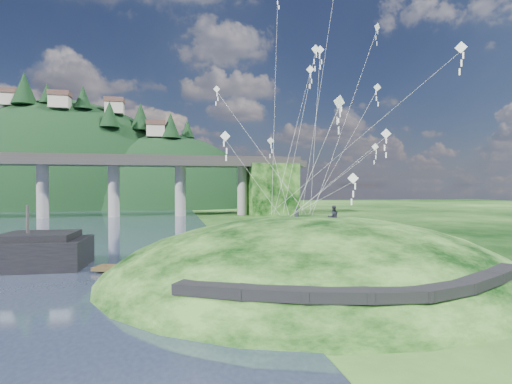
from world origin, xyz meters
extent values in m
plane|color=black|center=(0.00, 0.00, 0.00)|extent=(320.00, 320.00, 0.00)
ellipsoid|color=black|center=(8.00, 2.00, -1.50)|extent=(36.00, 32.00, 13.00)
cube|color=black|center=(-1.50, -8.00, 2.03)|extent=(4.32, 3.62, 0.71)
cube|color=black|center=(1.50, -9.65, 2.09)|extent=(4.10, 2.97, 0.61)
cube|color=black|center=(4.50, -10.65, 2.08)|extent=(3.85, 2.37, 0.62)
cube|color=black|center=(7.50, -11.10, 2.04)|extent=(3.62, 1.83, 0.66)
cube|color=black|center=(10.50, -10.90, 2.05)|extent=(3.82, 2.27, 0.68)
cube|color=black|center=(13.50, -9.95, 2.14)|extent=(4.11, 2.97, 0.71)
cube|color=black|center=(16.50, -8.40, 2.16)|extent=(4.26, 3.43, 0.66)
cylinder|color=gray|center=(-32.00, 70.00, 6.50)|extent=(2.60, 2.60, 13.00)
cylinder|color=gray|center=(-16.50, 70.00, 6.50)|extent=(2.60, 2.60, 13.00)
cylinder|color=gray|center=(-1.00, 70.00, 6.50)|extent=(2.60, 2.60, 13.00)
cylinder|color=gray|center=(14.50, 70.00, 6.50)|extent=(2.60, 2.60, 13.00)
cube|color=black|center=(22.00, 70.00, 6.50)|extent=(12.00, 11.00, 13.00)
ellipsoid|color=black|center=(-40.00, 126.00, -6.00)|extent=(96.00, 68.00, 88.00)
ellipsoid|color=black|center=(-5.00, 118.00, -10.00)|extent=(76.00, 56.00, 72.00)
cone|color=black|center=(-49.87, 114.63, 39.23)|extent=(8.01, 8.01, 10.54)
cone|color=black|center=(-42.87, 114.06, 37.88)|extent=(4.97, 4.97, 6.54)
cone|color=black|center=(-31.40, 112.04, 36.68)|extent=(5.83, 5.83, 7.67)
cone|color=black|center=(-22.45, 107.08, 30.58)|extent=(6.47, 6.47, 8.51)
cone|color=black|center=(-13.22, 113.99, 31.23)|extent=(7.13, 7.13, 9.38)
cone|color=black|center=(-3.12, 109.03, 27.87)|extent=(6.56, 6.56, 8.63)
cone|color=black|center=(2.77, 114.63, 27.68)|extent=(4.88, 4.88, 6.42)
cube|color=beige|center=(-55.00, 118.00, 35.99)|extent=(6.00, 5.00, 4.00)
cube|color=brown|center=(-55.00, 118.00, 38.69)|extent=(6.40, 5.40, 1.60)
cube|color=beige|center=(-38.00, 110.00, 34.28)|extent=(6.00, 5.00, 4.00)
cube|color=brown|center=(-38.00, 110.00, 36.98)|extent=(6.40, 5.40, 1.60)
cube|color=beige|center=(-22.00, 116.00, 34.18)|extent=(6.00, 5.00, 4.00)
cube|color=brown|center=(-22.00, 116.00, 36.88)|extent=(6.40, 5.40, 1.60)
cube|color=beige|center=(-8.00, 110.00, 25.88)|extent=(6.00, 5.00, 4.00)
cube|color=brown|center=(-8.00, 110.00, 28.58)|extent=(6.40, 5.40, 1.60)
cube|color=black|center=(-15.39, 10.43, 2.96)|extent=(6.39, 5.43, 0.61)
cylinder|color=#2D2B2B|center=(-16.40, 10.48, 4.28)|extent=(0.24, 0.24, 3.06)
cube|color=#3B2D18|center=(-4.41, 5.27, 0.39)|extent=(11.85, 6.51, 0.30)
cylinder|color=#3B2D18|center=(-9.17, 7.31, 0.17)|extent=(0.26, 0.26, 0.86)
cylinder|color=#3B2D18|center=(-6.79, 6.29, 0.17)|extent=(0.26, 0.26, 0.86)
cylinder|color=#3B2D18|center=(-4.41, 5.27, 0.17)|extent=(0.26, 0.26, 0.86)
cylinder|color=#3B2D18|center=(-2.04, 4.25, 0.17)|extent=(0.26, 0.26, 0.86)
cylinder|color=#3B2D18|center=(0.34, 3.23, 0.17)|extent=(0.26, 0.26, 0.86)
imported|color=#242430|center=(6.76, 2.60, 5.73)|extent=(0.58, 0.40, 1.50)
imported|color=#242430|center=(9.52, 1.30, 5.95)|extent=(1.01, 0.81, 1.97)
cube|color=white|center=(14.58, 3.31, 16.42)|extent=(0.69, 0.21, 0.68)
cube|color=white|center=(14.58, 3.31, 15.93)|extent=(0.09, 0.02, 0.40)
cube|color=white|center=(14.58, 3.31, 15.44)|extent=(0.09, 0.02, 0.40)
cube|color=white|center=(14.58, 3.31, 14.95)|extent=(0.09, 0.02, 0.40)
cube|color=white|center=(10.67, 10.04, 19.68)|extent=(0.79, 0.38, 0.83)
cube|color=white|center=(10.67, 10.04, 19.08)|extent=(0.11, 0.04, 0.49)
cube|color=white|center=(10.67, 10.04, 18.49)|extent=(0.11, 0.04, 0.49)
cube|color=white|center=(10.67, 10.04, 17.89)|extent=(0.11, 0.04, 0.49)
cube|color=white|center=(1.10, 11.77, 17.56)|extent=(0.68, 0.29, 0.70)
cube|color=white|center=(1.10, 11.77, 17.05)|extent=(0.09, 0.03, 0.41)
cube|color=white|center=(1.10, 11.77, 16.55)|extent=(0.09, 0.03, 0.41)
cube|color=white|center=(1.10, 11.77, 16.04)|extent=(0.09, 0.03, 0.41)
cube|color=white|center=(15.07, 2.63, 12.19)|extent=(0.76, 0.52, 0.85)
cube|color=white|center=(15.07, 2.63, 11.57)|extent=(0.12, 0.05, 0.51)
cube|color=white|center=(15.07, 2.63, 10.95)|extent=(0.12, 0.05, 0.51)
cube|color=white|center=(15.07, 2.63, 10.32)|extent=(0.12, 0.05, 0.51)
cube|color=white|center=(16.06, 6.32, 11.40)|extent=(0.72, 0.17, 0.72)
cube|color=white|center=(16.06, 6.32, 10.89)|extent=(0.09, 0.03, 0.42)
cube|color=white|center=(16.06, 6.32, 10.38)|extent=(0.09, 0.03, 0.42)
cube|color=white|center=(16.06, 6.32, 9.87)|extent=(0.09, 0.03, 0.42)
cube|color=white|center=(10.71, 2.75, 14.73)|extent=(0.45, 0.60, 0.70)
cube|color=white|center=(10.71, 2.75, 14.22)|extent=(0.09, 0.07, 0.42)
cube|color=white|center=(10.71, 2.75, 13.71)|extent=(0.09, 0.07, 0.42)
cube|color=white|center=(10.71, 2.75, 13.21)|extent=(0.09, 0.07, 0.42)
cube|color=white|center=(16.96, -4.30, 17.61)|extent=(0.66, 0.57, 0.81)
cube|color=white|center=(16.96, -4.30, 17.02)|extent=(0.11, 0.06, 0.48)
cube|color=white|center=(16.96, -4.30, 16.43)|extent=(0.11, 0.06, 0.48)
cube|color=white|center=(16.96, -4.30, 15.84)|extent=(0.11, 0.06, 0.48)
cube|color=white|center=(0.71, 2.65, 11.60)|extent=(0.78, 0.37, 0.83)
cube|color=white|center=(0.71, 2.65, 11.01)|extent=(0.11, 0.05, 0.48)
cube|color=white|center=(0.71, 2.65, 10.42)|extent=(0.11, 0.05, 0.48)
cube|color=white|center=(0.71, 2.65, 9.83)|extent=(0.11, 0.05, 0.48)
cube|color=white|center=(8.64, 3.19, 19.36)|extent=(0.77, 0.17, 0.77)
cube|color=white|center=(8.64, 3.19, 18.81)|extent=(0.10, 0.05, 0.45)
cube|color=white|center=(8.64, 3.19, 18.27)|extent=(0.10, 0.05, 0.45)
cube|color=white|center=(8.64, 3.19, 17.72)|extent=(0.10, 0.05, 0.45)
cube|color=white|center=(8.84, -3.69, 8.11)|extent=(0.60, 0.55, 0.77)
cube|color=white|center=(8.84, -3.69, 7.56)|extent=(0.10, 0.07, 0.45)
cube|color=white|center=(8.84, -3.69, 7.01)|extent=(0.10, 0.07, 0.45)
cube|color=white|center=(8.84, -3.69, 6.46)|extent=(0.10, 0.07, 0.45)
cube|color=white|center=(17.28, 8.23, 23.92)|extent=(0.75, 0.29, 0.76)
cube|color=white|center=(17.28, 8.23, 23.37)|extent=(0.09, 0.07, 0.45)
cube|color=white|center=(17.28, 8.23, 22.82)|extent=(0.09, 0.07, 0.45)
cube|color=white|center=(17.28, 8.23, 22.27)|extent=(0.09, 0.07, 0.45)
cube|color=white|center=(5.88, 7.96, 11.92)|extent=(0.70, 0.26, 0.67)
cube|color=white|center=(5.88, 7.96, 11.43)|extent=(0.09, 0.05, 0.40)
cube|color=white|center=(5.88, 7.96, 10.93)|extent=(0.09, 0.05, 0.40)
cube|color=white|center=(5.88, 7.96, 10.44)|extent=(0.09, 0.05, 0.40)
cube|color=white|center=(6.82, 8.84, 25.75)|extent=(0.09, 0.06, 0.40)
cube|color=white|center=(6.82, 8.84, 25.26)|extent=(0.09, 0.06, 0.40)
cube|color=white|center=(7.22, -4.92, 13.12)|extent=(0.86, 0.25, 0.86)
cube|color=white|center=(7.22, -4.92, 12.49)|extent=(0.11, 0.07, 0.51)
cube|color=white|center=(7.22, -4.92, 11.87)|extent=(0.11, 0.07, 0.51)
cube|color=white|center=(7.22, -4.92, 11.25)|extent=(0.11, 0.07, 0.51)
cube|color=white|center=(10.25, 6.21, 20.42)|extent=(0.72, 0.38, 0.77)
cube|color=white|center=(10.25, 6.21, 19.87)|extent=(0.10, 0.04, 0.45)
cube|color=white|center=(10.25, 6.21, 19.32)|extent=(0.10, 0.04, 0.45)
cube|color=white|center=(10.25, 6.21, 18.77)|extent=(0.10, 0.04, 0.45)
camera|label=1|loc=(-3.77, -29.50, 7.63)|focal=28.00mm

